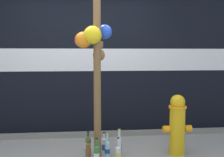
# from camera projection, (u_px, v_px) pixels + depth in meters

# --- Properties ---
(building_wall) EXTENTS (10.00, 0.21, 3.09)m
(building_wall) POSITION_uv_depth(u_px,v_px,m) (88.00, 49.00, 5.06)
(building_wall) COLOR black
(building_wall) RESTS_ON ground_plane
(curb_strip) EXTENTS (8.00, 0.12, 0.08)m
(curb_strip) POSITION_uv_depth(u_px,v_px,m) (89.00, 134.00, 4.83)
(curb_strip) COLOR slate
(curb_strip) RESTS_ON ground_plane
(memorial_post) EXTENTS (0.62, 0.42, 3.00)m
(memorial_post) POSITION_uv_depth(u_px,v_px,m) (94.00, 31.00, 3.66)
(memorial_post) COLOR brown
(memorial_post) RESTS_ON ground_plane
(fire_hydrant) EXTENTS (0.42, 0.25, 0.87)m
(fire_hydrant) POSITION_uv_depth(u_px,v_px,m) (177.00, 124.00, 3.96)
(fire_hydrant) COLOR gold
(fire_hydrant) RESTS_ON ground_plane
(bottle_0) EXTENTS (0.07, 0.07, 0.37)m
(bottle_0) POSITION_uv_depth(u_px,v_px,m) (97.00, 155.00, 3.57)
(bottle_0) COLOR #337038
(bottle_0) RESTS_ON ground_plane
(bottle_1) EXTENTS (0.07, 0.07, 0.36)m
(bottle_1) POSITION_uv_depth(u_px,v_px,m) (107.00, 149.00, 3.81)
(bottle_1) COLOR #93CCE0
(bottle_1) RESTS_ON ground_plane
(bottle_2) EXTENTS (0.06, 0.06, 0.36)m
(bottle_2) POSITION_uv_depth(u_px,v_px,m) (120.00, 144.00, 4.04)
(bottle_2) COLOR #93CCE0
(bottle_2) RESTS_ON ground_plane
(bottle_3) EXTENTS (0.07, 0.07, 0.38)m
(bottle_3) POSITION_uv_depth(u_px,v_px,m) (88.00, 151.00, 3.71)
(bottle_3) COLOR brown
(bottle_3) RESTS_ON ground_plane
(bottle_4) EXTENTS (0.08, 0.08, 0.35)m
(bottle_4) POSITION_uv_depth(u_px,v_px,m) (88.00, 145.00, 3.95)
(bottle_4) COLOR #337038
(bottle_4) RESTS_ON ground_plane
(bottle_5) EXTENTS (0.06, 0.06, 0.40)m
(bottle_5) POSITION_uv_depth(u_px,v_px,m) (119.00, 146.00, 3.87)
(bottle_5) COLOR silver
(bottle_5) RESTS_ON ground_plane
(bottle_6) EXTENTS (0.08, 0.08, 0.33)m
(bottle_6) POSITION_uv_depth(u_px,v_px,m) (118.00, 153.00, 3.71)
(bottle_6) COLOR silver
(bottle_6) RESTS_ON ground_plane
(bottle_7) EXTENTS (0.07, 0.07, 0.32)m
(bottle_7) POSITION_uv_depth(u_px,v_px,m) (104.00, 145.00, 4.01)
(bottle_7) COLOR silver
(bottle_7) RESTS_ON ground_plane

